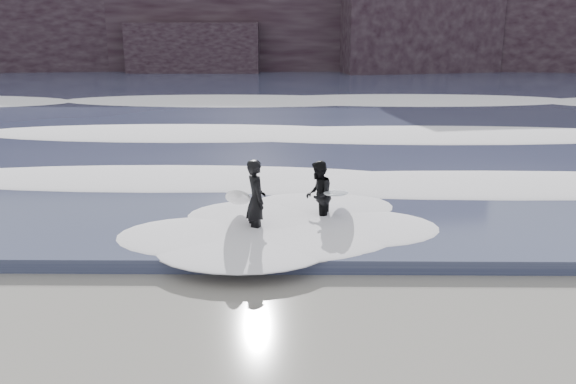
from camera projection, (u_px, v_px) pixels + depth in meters
name	position (u px, v px, depth m)	size (l,w,h in m)	color
ground	(313.00, 355.00, 9.61)	(120.00, 120.00, 0.00)	#797251
sea	(299.00, 95.00, 37.45)	(90.00, 52.00, 0.30)	#333855
headland	(298.00, 9.00, 52.45)	(70.00, 9.00, 10.00)	black
foam_near	(304.00, 178.00, 18.16)	(60.00, 3.20, 0.20)	white
foam_mid	(302.00, 131.00, 24.88)	(60.00, 4.00, 0.24)	white
foam_far	(300.00, 99.00, 33.52)	(60.00, 4.80, 0.30)	white
surfer_left	(253.00, 200.00, 14.20)	(1.03, 1.96, 1.85)	black
surfer_right	(321.00, 195.00, 14.97)	(1.22, 2.18, 1.62)	black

